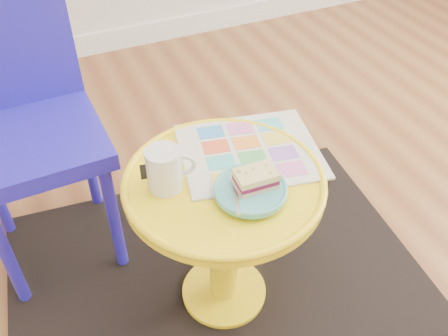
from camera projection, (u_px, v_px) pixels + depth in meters
name	position (u px, v px, depth m)	size (l,w,h in m)	color
floor	(407.00, 303.00, 1.56)	(4.00, 4.00, 0.00)	brown
room_walls	(27.00, 181.00, 1.89)	(4.00, 4.00, 4.00)	silver
rug	(224.00, 293.00, 1.58)	(1.30, 1.10, 0.01)	black
side_table	(224.00, 217.00, 1.35)	(0.52, 0.52, 0.49)	yellow
chair	(22.00, 112.00, 1.44)	(0.41, 0.41, 0.90)	#241BB2
newspaper	(249.00, 151.00, 1.34)	(0.37, 0.31, 0.01)	silver
mug	(165.00, 168.00, 1.20)	(0.12, 0.09, 0.11)	silver
plate	(251.00, 191.00, 1.20)	(0.18, 0.18, 0.02)	#50AAAA
cake_slice	(256.00, 179.00, 1.19)	(0.10, 0.07, 0.04)	#D3BC8C
fork	(236.00, 191.00, 1.19)	(0.06, 0.14, 0.00)	silver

